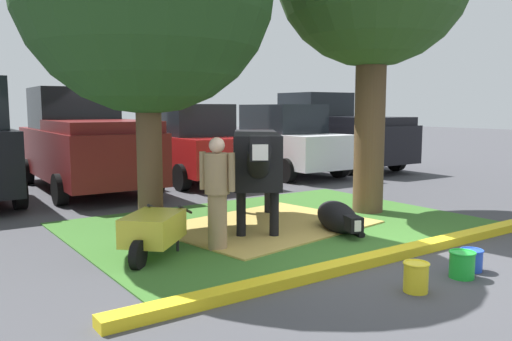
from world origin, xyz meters
The scene contains 15 objects.
ground_plane centered at (0.00, 0.00, 0.00)m, with size 80.00×80.00×0.00m, color #424247.
grass_island centered at (0.20, 2.36, 0.01)m, with size 6.41×4.56×0.02m, color #386B28.
curb_yellow centered at (0.20, -0.07, 0.06)m, with size 7.61×0.24×0.12m, color yellow.
hay_bedding centered at (-0.04, 2.31, 0.03)m, with size 3.20×2.40×0.04m, color tan.
cow_holstein centered at (-0.17, 2.42, 1.12)m, with size 2.07×2.80×1.57m.
calf_lying centered at (0.65, 1.38, 0.24)m, with size 0.83×1.33×0.48m.
person_handler centered at (-1.41, 1.56, 0.82)m, with size 0.34×0.47×1.54m.
wheelbarrow centered at (-2.29, 1.71, 0.39)m, with size 1.35×1.34×0.63m.
bucket_yellow centered at (-0.52, -1.02, 0.17)m, with size 0.28×0.28×0.32m.
bucket_green centered at (0.29, -1.02, 0.16)m, with size 0.30×0.30×0.31m.
bucket_blue centered at (0.61, -0.93, 0.14)m, with size 0.28×0.28×0.26m.
pickup_truck_maroon centered at (-1.21, 8.02, 1.11)m, with size 2.36×5.46×2.42m.
sedan_red centered at (1.48, 7.83, 0.98)m, with size 2.14×4.46×2.02m.
hatchback_white centered at (4.31, 7.47, 0.98)m, with size 2.14×4.46×2.02m.
pickup_truck_black centered at (6.76, 8.02, 1.11)m, with size 2.36×5.46×2.42m.
Camera 1 is at (-4.96, -4.39, 1.94)m, focal length 36.59 mm.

